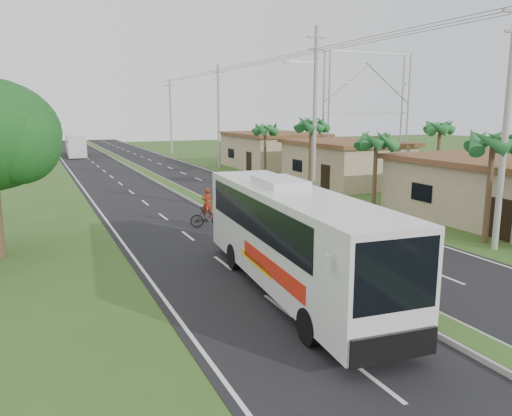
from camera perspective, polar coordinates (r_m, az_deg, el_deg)
name	(u,v)px	position (r m, az deg, el deg)	size (l,w,h in m)	color
ground	(368,290)	(18.05, 12.67, -9.18)	(180.00, 180.00, 0.00)	#37531E
road_asphalt	(195,199)	(35.54, -7.02, 1.00)	(14.00, 160.00, 0.02)	black
median_strip	(195,198)	(35.52, -7.03, 1.14)	(1.20, 160.00, 0.18)	gray
lane_edge_left	(96,207)	(34.19, -17.79, 0.13)	(0.12, 160.00, 0.01)	silver
lane_edge_right	(279,193)	(38.04, 2.65, 1.71)	(0.12, 160.00, 0.01)	silver
shop_near	(507,190)	(31.48, 26.80, 1.86)	(8.60, 12.60, 3.52)	tan
shop_mid	(345,162)	(43.22, 10.15, 5.16)	(7.60, 10.60, 3.67)	tan
shop_far	(272,150)	(55.28, 1.88, 6.65)	(8.60, 11.60, 3.82)	tan
palm_verge_a	(493,142)	(25.44, 25.48, 6.79)	(2.40, 2.40, 5.45)	#473321
palm_verge_b	(376,140)	(32.26, 13.60, 7.54)	(2.40, 2.40, 5.05)	#473321
palm_verge_c	(311,125)	(37.69, 6.31, 9.40)	(2.40, 2.40, 5.85)	#473321
palm_verge_d	(265,129)	(45.89, 1.04, 9.03)	(2.40, 2.40, 5.25)	#473321
palm_behind_shop	(440,128)	(39.83, 20.29, 8.60)	(2.40, 2.40, 5.65)	#473321
utility_pole_a	(506,122)	(24.38, 26.69, 8.75)	(1.60, 0.28, 11.00)	gray
utility_pole_b	(314,109)	(36.65, 6.70, 11.12)	(3.20, 0.28, 12.00)	gray
utility_pole_c	(219,115)	(54.79, -4.29, 10.50)	(1.60, 0.28, 11.00)	gray
utility_pole_d	(171,116)	(73.89, -9.73, 10.31)	(1.60, 0.28, 10.50)	gray
billboard_lattice	(367,104)	(54.17, 12.59, 11.49)	(10.18, 1.18, 12.07)	gray
coach_bus_main	(292,233)	(16.91, 4.11, -2.86)	(3.49, 11.99, 3.82)	silver
coach_bus_far	(75,144)	(73.77, -19.95, 6.93)	(2.61, 10.46, 3.03)	silver
motorcyclist	(208,214)	(26.68, -5.56, -0.69)	(1.93, 1.12, 2.15)	black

